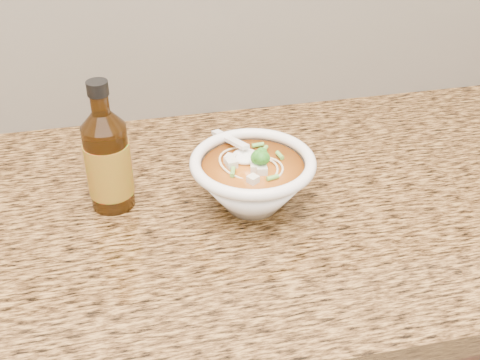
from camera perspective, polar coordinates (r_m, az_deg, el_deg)
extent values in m
cube|color=olive|center=(0.96, -7.70, -3.73)|extent=(4.00, 0.68, 0.04)
cylinder|color=white|center=(0.95, 1.18, -2.14)|extent=(0.08, 0.08, 0.01)
torus|color=white|center=(0.91, 1.23, 1.71)|extent=(0.19, 0.19, 0.02)
torus|color=beige|center=(0.92, 1.80, 1.74)|extent=(0.09, 0.09, 0.00)
torus|color=beige|center=(0.91, 1.40, 1.04)|extent=(0.08, 0.08, 0.00)
torus|color=beige|center=(0.91, 2.37, 1.01)|extent=(0.09, 0.09, 0.00)
torus|color=beige|center=(0.91, 0.41, 0.86)|extent=(0.08, 0.08, 0.00)
torus|color=beige|center=(0.91, 1.74, 0.89)|extent=(0.08, 0.08, 0.00)
torus|color=beige|center=(0.92, 0.77, 0.98)|extent=(0.14, 0.14, 0.00)
cube|color=silver|center=(0.94, -1.84, 2.53)|extent=(0.02, 0.02, 0.01)
cube|color=silver|center=(0.92, 1.99, 2.14)|extent=(0.02, 0.02, 0.02)
cube|color=silver|center=(0.93, 0.97, 2.27)|extent=(0.02, 0.02, 0.01)
cube|color=silver|center=(0.95, 1.31, 3.07)|extent=(0.02, 0.02, 0.02)
cube|color=silver|center=(0.92, 2.96, 1.75)|extent=(0.02, 0.02, 0.02)
cube|color=silver|center=(0.92, 4.35, 1.91)|extent=(0.02, 0.02, 0.02)
ellipsoid|color=#196014|center=(0.90, 1.70, 2.06)|extent=(0.04, 0.04, 0.03)
cylinder|color=#66B244|center=(0.96, 2.99, 3.25)|extent=(0.02, 0.02, 0.01)
cylinder|color=#66B244|center=(0.90, 4.87, 1.24)|extent=(0.02, 0.01, 0.01)
cylinder|color=#66B244|center=(0.92, -0.52, 2.15)|extent=(0.02, 0.01, 0.01)
cylinder|color=#66B244|center=(0.92, -1.79, 1.99)|extent=(0.01, 0.02, 0.01)
cylinder|color=#66B244|center=(0.92, 3.42, 1.90)|extent=(0.01, 0.02, 0.01)
cylinder|color=#66B244|center=(0.93, 2.59, 2.32)|extent=(0.01, 0.02, 0.01)
ellipsoid|color=white|center=(0.93, 0.53, 2.23)|extent=(0.04, 0.04, 0.02)
cube|color=white|center=(0.96, -0.97, 3.88)|extent=(0.04, 0.10, 0.03)
cylinder|color=#391F07|center=(0.94, -12.33, 1.24)|extent=(0.08, 0.08, 0.14)
cylinder|color=#391F07|center=(0.89, -13.16, 7.05)|extent=(0.03, 0.03, 0.03)
cylinder|color=black|center=(0.88, -13.36, 8.48)|extent=(0.04, 0.04, 0.02)
cylinder|color=red|center=(0.94, -12.31, 1.09)|extent=(0.09, 0.09, 0.09)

